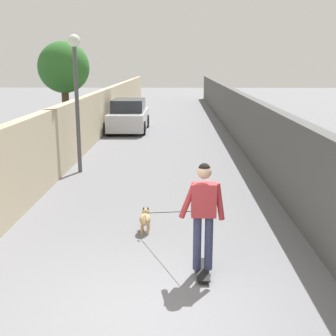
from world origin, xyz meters
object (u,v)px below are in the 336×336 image
(tree_left_near, at_px, (64,68))
(dog, at_px, (145,219))
(skateboard, at_px, (202,270))
(person_skateboarder, at_px, (204,208))
(lamp_post, at_px, (76,79))
(car_near, at_px, (129,116))

(tree_left_near, distance_m, dog, 11.22)
(skateboard, height_order, person_skateboarder, person_skateboarder)
(lamp_post, relative_size, dog, 1.98)
(lamp_post, height_order, dog, lamp_post)
(tree_left_near, xyz_separation_m, car_near, (3.09, -2.28, -2.32))
(tree_left_near, xyz_separation_m, skateboard, (-11.85, -5.05, -2.96))
(skateboard, distance_m, dog, 2.04)
(lamp_post, relative_size, skateboard, 5.06)
(car_near, bearing_deg, dog, -172.44)
(dog, relative_size, car_near, 0.51)
(tree_left_near, xyz_separation_m, person_skateboarder, (-11.85, -5.05, -1.94))
(lamp_post, distance_m, car_near, 8.63)
(skateboard, xyz_separation_m, car_near, (14.94, 2.78, 0.65))
(skateboard, relative_size, car_near, 0.20)
(person_skateboarder, height_order, car_near, person_skateboarder)
(dog, bearing_deg, person_skateboarder, -149.56)
(lamp_post, height_order, car_near, lamp_post)
(skateboard, xyz_separation_m, dog, (1.75, 1.03, 0.21))
(lamp_post, relative_size, person_skateboarder, 2.36)
(tree_left_near, xyz_separation_m, dog, (-10.11, -4.03, -2.76))
(tree_left_near, relative_size, person_skateboarder, 2.40)
(lamp_post, bearing_deg, skateboard, -152.89)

